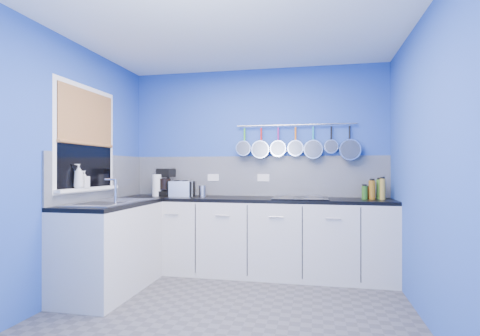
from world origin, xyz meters
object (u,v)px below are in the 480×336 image
(paper_towel, at_px, (157,185))
(soap_bottle_a, at_px, (79,176))
(soap_bottle_b, at_px, (84,179))
(canister, at_px, (203,191))
(toaster, at_px, (181,189))
(coffee_maker, at_px, (165,182))
(hob, at_px, (301,198))

(paper_towel, bearing_deg, soap_bottle_a, -106.81)
(soap_bottle_b, distance_m, canister, 1.41)
(soap_bottle_b, relative_size, paper_towel, 0.63)
(toaster, bearing_deg, paper_towel, 175.85)
(toaster, bearing_deg, soap_bottle_b, -134.80)
(paper_towel, bearing_deg, soap_bottle_b, -108.20)
(coffee_maker, bearing_deg, hob, 3.13)
(soap_bottle_b, bearing_deg, soap_bottle_a, -90.00)
(canister, bearing_deg, soap_bottle_b, -129.88)
(soap_bottle_b, xyz_separation_m, canister, (0.90, 1.08, -0.17))
(soap_bottle_a, height_order, coffee_maker, soap_bottle_a)
(soap_bottle_b, xyz_separation_m, paper_towel, (0.33, 1.00, -0.10))
(hob, bearing_deg, soap_bottle_b, -155.09)
(canister, relative_size, hob, 0.21)
(paper_towel, relative_size, toaster, 0.93)
(hob, bearing_deg, soap_bottle_a, -153.14)
(soap_bottle_a, relative_size, canister, 1.78)
(canister, bearing_deg, coffee_maker, -178.05)
(canister, bearing_deg, toaster, -175.12)
(soap_bottle_a, distance_m, toaster, 1.31)
(soap_bottle_a, bearing_deg, hob, 26.86)
(paper_towel, relative_size, canister, 2.02)
(coffee_maker, distance_m, canister, 0.50)
(soap_bottle_b, distance_m, coffee_maker, 1.14)
(soap_bottle_b, distance_m, hob, 2.33)
(soap_bottle_a, relative_size, soap_bottle_b, 1.39)
(coffee_maker, distance_m, toaster, 0.23)
(soap_bottle_a, distance_m, coffee_maker, 1.22)
(soap_bottle_a, bearing_deg, soap_bottle_b, 90.00)
(hob, bearing_deg, coffee_maker, 177.19)
(soap_bottle_a, xyz_separation_m, toaster, (0.63, 1.14, -0.18))
(paper_towel, xyz_separation_m, coffee_maker, (0.08, 0.06, 0.04))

